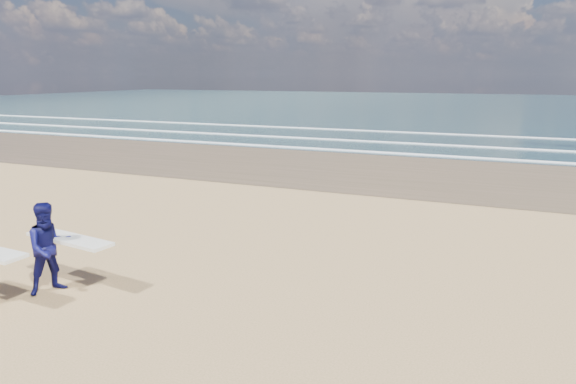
% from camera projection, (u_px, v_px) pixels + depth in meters
% --- Properties ---
extents(surfer_far, '(2.25, 1.34, 1.93)m').
position_uv_depth(surfer_far, '(51.00, 247.00, 10.65)').
color(surfer_far, '#0B0B3F').
rests_on(surfer_far, ground).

